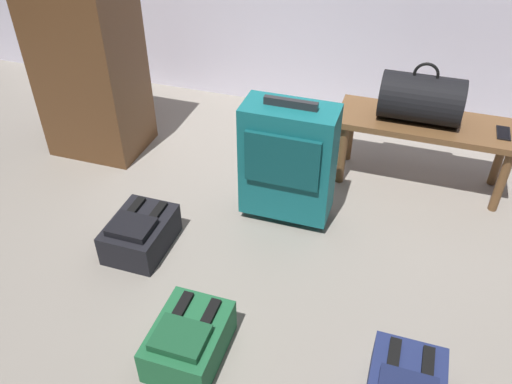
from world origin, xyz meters
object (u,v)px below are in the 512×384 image
object	(u,v)px
duffel_bag_black	(421,98)
suitcase_upright_teal	(288,161)
backpack_green	(189,340)
backpack_dark	(140,233)
cell_phone	(503,133)
side_cabinet	(90,68)
bench	(426,131)

from	to	relation	value
duffel_bag_black	suitcase_upright_teal	distance (m)	0.83
suitcase_upright_teal	backpack_green	xyz separation A→B (m)	(-0.14, -1.01, -0.27)
backpack_dark	suitcase_upright_teal	bearing A→B (deg)	36.73
duffel_bag_black	cell_phone	distance (m)	0.47
backpack_green	side_cabinet	distance (m)	1.86
bench	suitcase_upright_teal	distance (m)	0.86
suitcase_upright_teal	backpack_green	distance (m)	1.05
side_cabinet	backpack_green	bearing A→B (deg)	-47.94
cell_phone	suitcase_upright_teal	xyz separation A→B (m)	(-1.05, -0.53, -0.06)
duffel_bag_black	side_cabinet	bearing A→B (deg)	-173.74
bench	cell_phone	world-z (taller)	cell_phone
bench	side_cabinet	xyz separation A→B (m)	(-2.01, -0.21, 0.19)
duffel_bag_black	backpack_green	xyz separation A→B (m)	(-0.74, -1.55, -0.46)
bench	duffel_bag_black	distance (m)	0.21
bench	side_cabinet	world-z (taller)	side_cabinet
duffel_bag_black	backpack_dark	bearing A→B (deg)	-140.48
bench	duffel_bag_black	bearing A→B (deg)	-180.00
duffel_bag_black	suitcase_upright_teal	bearing A→B (deg)	-137.72
cell_phone	backpack_dark	bearing A→B (deg)	-149.26
bench	backpack_dark	world-z (taller)	bench
bench	backpack_green	distance (m)	1.76
bench	suitcase_upright_teal	size ratio (longest dim) A/B	1.40
bench	suitcase_upright_teal	bearing A→B (deg)	-140.58
backpack_green	duffel_bag_black	bearing A→B (deg)	64.59
backpack_green	suitcase_upright_teal	bearing A→B (deg)	82.18
backpack_dark	backpack_green	distance (m)	0.73
suitcase_upright_teal	backpack_dark	world-z (taller)	suitcase_upright_teal
suitcase_upright_teal	backpack_dark	xyz separation A→B (m)	(-0.64, -0.48, -0.27)
cell_phone	side_cabinet	bearing A→B (deg)	-175.27
side_cabinet	cell_phone	bearing A→B (deg)	4.73
backpack_dark	side_cabinet	size ratio (longest dim) A/B	0.35
duffel_bag_black	backpack_dark	distance (m)	1.67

